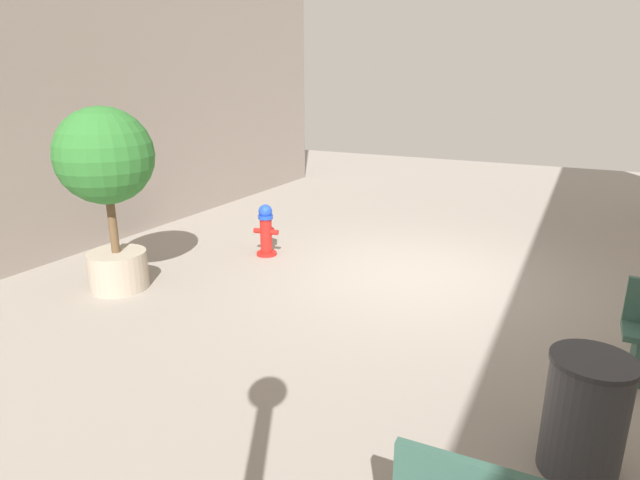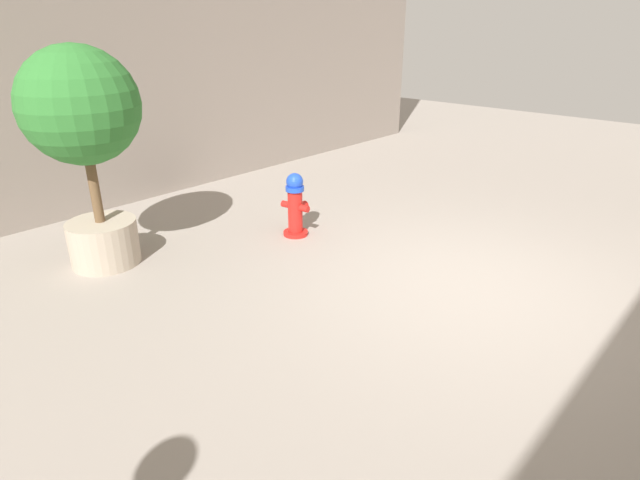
% 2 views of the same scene
% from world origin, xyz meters
% --- Properties ---
extents(ground_plane, '(23.40, 23.40, 0.00)m').
position_xyz_m(ground_plane, '(0.00, 0.00, 0.00)').
color(ground_plane, gray).
extents(fire_hydrant, '(0.42, 0.39, 0.84)m').
position_xyz_m(fire_hydrant, '(2.42, 0.18, 0.42)').
color(fire_hydrant, red).
rests_on(fire_hydrant, ground_plane).
extents(planter_tree, '(1.24, 1.24, 2.44)m').
position_xyz_m(planter_tree, '(3.45, 2.30, 1.59)').
color(planter_tree, tan).
rests_on(planter_tree, ground_plane).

